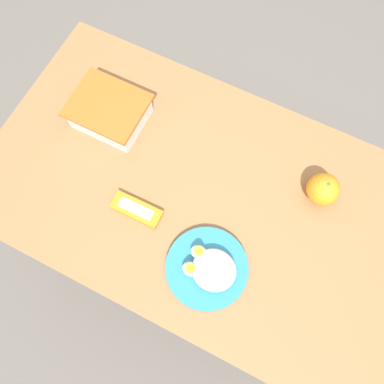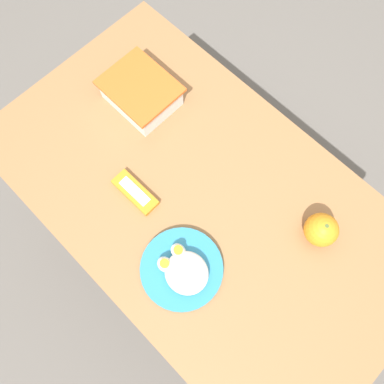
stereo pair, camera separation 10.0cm
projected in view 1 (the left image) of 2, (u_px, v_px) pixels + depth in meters
ground_plane at (197, 244)px, 1.76m from camera, size 10.00×10.00×0.00m
table at (200, 205)px, 1.13m from camera, size 1.22×0.71×0.77m
food_container at (110, 113)px, 1.07m from camera, size 0.21×0.17×0.08m
orange_fruit at (323, 189)px, 0.98m from camera, size 0.09×0.09×0.09m
rice_plate at (208, 268)px, 0.94m from camera, size 0.21×0.21×0.06m
candy_bar at (136, 210)px, 1.00m from camera, size 0.14×0.05×0.02m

